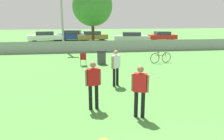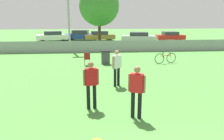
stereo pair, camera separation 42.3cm
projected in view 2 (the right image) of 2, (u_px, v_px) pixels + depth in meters
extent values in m
cube|color=gray|center=(110.00, 46.00, 20.79)|extent=(25.62, 0.03, 1.10)
cylinder|color=#9E9EA3|center=(68.00, 5.00, 21.33)|extent=(0.20, 0.20, 8.80)
cylinder|color=#4C331E|center=(100.00, 34.00, 24.37)|extent=(0.32, 0.32, 2.81)
sphere|color=#3D7F33|center=(99.00, 6.00, 23.66)|extent=(4.35, 4.35, 4.35)
cylinder|color=black|center=(115.00, 77.00, 10.39)|extent=(0.13, 0.13, 0.90)
cylinder|color=black|center=(118.00, 77.00, 10.55)|extent=(0.13, 0.13, 0.90)
cube|color=silver|center=(117.00, 62.00, 10.29)|extent=(0.46, 0.43, 0.60)
sphere|color=tan|center=(117.00, 52.00, 10.19)|extent=(0.21, 0.21, 0.21)
cylinder|color=tan|center=(113.00, 63.00, 10.13)|extent=(0.08, 0.08, 0.58)
cylinder|color=tan|center=(120.00, 61.00, 10.46)|extent=(0.08, 0.08, 0.58)
cylinder|color=black|center=(133.00, 104.00, 7.17)|extent=(0.13, 0.13, 0.90)
cylinder|color=black|center=(140.00, 105.00, 7.10)|extent=(0.13, 0.13, 0.90)
cube|color=red|center=(137.00, 83.00, 6.96)|extent=(0.47, 0.38, 0.60)
sphere|color=#8C664C|center=(137.00, 70.00, 6.85)|extent=(0.21, 0.21, 0.21)
cylinder|color=#8C664C|center=(129.00, 83.00, 7.04)|extent=(0.08, 0.08, 0.58)
cylinder|color=#8C664C|center=(144.00, 84.00, 6.88)|extent=(0.08, 0.08, 0.58)
cylinder|color=black|center=(88.00, 97.00, 7.83)|extent=(0.13, 0.13, 0.90)
cylinder|color=black|center=(95.00, 97.00, 7.89)|extent=(0.13, 0.13, 0.90)
cube|color=#B21419|center=(91.00, 77.00, 7.68)|extent=(0.45, 0.30, 0.60)
sphere|color=#8C664C|center=(91.00, 65.00, 7.58)|extent=(0.21, 0.21, 0.21)
cylinder|color=#8C664C|center=(84.00, 78.00, 7.62)|extent=(0.08, 0.08, 0.58)
cylinder|color=#8C664C|center=(98.00, 77.00, 7.76)|extent=(0.08, 0.08, 0.58)
cylinder|color=#333338|center=(90.00, 62.00, 15.29)|extent=(0.02, 0.02, 0.43)
cylinder|color=#333338|center=(85.00, 62.00, 15.25)|extent=(0.02, 0.02, 0.43)
cylinder|color=#333338|center=(90.00, 63.00, 14.94)|extent=(0.02, 0.02, 0.43)
cylinder|color=#333338|center=(85.00, 63.00, 14.91)|extent=(0.02, 0.02, 0.43)
cube|color=maroon|center=(87.00, 59.00, 15.04)|extent=(0.41, 0.41, 0.03)
cube|color=maroon|center=(87.00, 56.00, 14.80)|extent=(0.41, 0.02, 0.43)
torus|color=black|center=(159.00, 59.00, 15.53)|extent=(0.74, 0.20, 0.75)
torus|color=black|center=(171.00, 58.00, 15.81)|extent=(0.74, 0.20, 0.75)
cylinder|color=#A51E19|center=(166.00, 56.00, 15.62)|extent=(0.87, 0.21, 0.04)
cylinder|color=#A51E19|center=(163.00, 56.00, 15.56)|extent=(0.03, 0.03, 0.39)
cylinder|color=#A51E19|center=(170.00, 55.00, 15.74)|extent=(0.03, 0.03, 0.35)
cube|color=black|center=(163.00, 53.00, 15.51)|extent=(0.17, 0.09, 0.04)
cylinder|color=black|center=(171.00, 53.00, 15.70)|extent=(0.12, 0.44, 0.03)
cylinder|color=#3F3F44|center=(106.00, 58.00, 15.46)|extent=(0.62, 0.62, 0.89)
cylinder|color=black|center=(106.00, 51.00, 15.35)|extent=(0.65, 0.65, 0.08)
cylinder|color=black|center=(63.00, 38.00, 31.98)|extent=(0.68, 0.30, 0.66)
cylinder|color=black|center=(64.00, 39.00, 30.51)|extent=(0.68, 0.30, 0.66)
cylinder|color=black|center=(43.00, 38.00, 31.21)|extent=(0.68, 0.30, 0.66)
cylinder|color=black|center=(43.00, 39.00, 29.74)|extent=(0.68, 0.30, 0.66)
cube|color=white|center=(53.00, 37.00, 30.81)|extent=(4.80, 2.62, 0.64)
cube|color=#2D333D|center=(53.00, 33.00, 30.68)|extent=(2.62, 2.00, 0.48)
cylinder|color=black|center=(91.00, 37.00, 32.64)|extent=(0.65, 0.28, 0.63)
cylinder|color=black|center=(89.00, 38.00, 31.19)|extent=(0.65, 0.28, 0.63)
cylinder|color=black|center=(73.00, 37.00, 32.84)|extent=(0.65, 0.28, 0.63)
cylinder|color=black|center=(70.00, 38.00, 31.39)|extent=(0.65, 0.28, 0.63)
cube|color=navy|center=(81.00, 36.00, 31.96)|extent=(4.58, 2.43, 0.71)
cube|color=#2D333D|center=(80.00, 32.00, 31.82)|extent=(2.49, 1.87, 0.53)
cylinder|color=black|center=(107.00, 38.00, 32.09)|extent=(0.69, 0.28, 0.67)
cylinder|color=black|center=(110.00, 38.00, 30.74)|extent=(0.69, 0.28, 0.67)
cylinder|color=black|center=(90.00, 38.00, 31.48)|extent=(0.69, 0.28, 0.67)
cylinder|color=black|center=(91.00, 39.00, 30.13)|extent=(0.69, 0.28, 0.67)
cube|color=olive|center=(100.00, 37.00, 31.06)|extent=(4.42, 2.27, 0.64)
cube|color=#2D333D|center=(100.00, 33.00, 30.93)|extent=(2.39, 1.77, 0.48)
cylinder|color=black|center=(149.00, 39.00, 29.85)|extent=(0.69, 0.28, 0.67)
cylinder|color=black|center=(150.00, 40.00, 28.27)|extent=(0.69, 0.28, 0.67)
cylinder|color=black|center=(128.00, 39.00, 30.03)|extent=(0.69, 0.28, 0.67)
cylinder|color=black|center=(128.00, 40.00, 28.45)|extent=(0.69, 0.28, 0.67)
cube|color=#B7B7BC|center=(139.00, 38.00, 29.10)|extent=(4.80, 2.55, 0.63)
cube|color=#2D333D|center=(139.00, 34.00, 28.97)|extent=(2.60, 1.98, 0.47)
cylinder|color=black|center=(176.00, 38.00, 31.78)|extent=(0.66, 0.18, 0.66)
cylinder|color=black|center=(180.00, 39.00, 30.30)|extent=(0.66, 0.18, 0.66)
cylinder|color=black|center=(160.00, 38.00, 31.56)|extent=(0.66, 0.18, 0.66)
cylinder|color=black|center=(163.00, 39.00, 30.09)|extent=(0.66, 0.18, 0.66)
cube|color=red|center=(170.00, 37.00, 30.89)|extent=(3.93, 1.76, 0.60)
cube|color=#2D333D|center=(170.00, 33.00, 30.76)|extent=(2.05, 1.54, 0.45)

